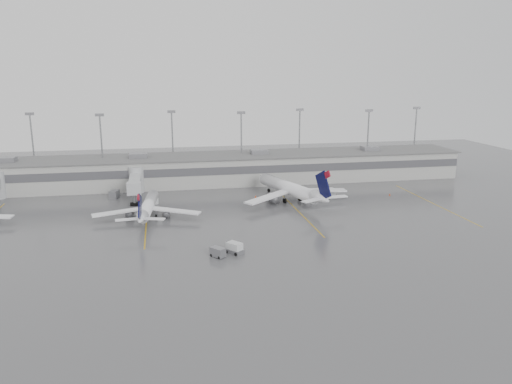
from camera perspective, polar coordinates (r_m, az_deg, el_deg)
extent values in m
plane|color=#4B4B4D|center=(92.52, -1.73, -6.70)|extent=(260.00, 260.00, 0.00)
cube|color=#A7A7A2|center=(147.00, -5.39, 2.59)|extent=(150.00, 16.00, 8.00)
cube|color=#47474C|center=(138.95, -5.07, 2.36)|extent=(150.00, 0.15, 2.20)
cube|color=#606060|center=(146.28, -5.43, 4.14)|extent=(152.00, 17.00, 0.30)
cube|color=slate|center=(151.24, -26.68, 3.34)|extent=(5.00, 4.00, 1.30)
cube|color=slate|center=(158.86, 12.88, 4.90)|extent=(5.00, 4.00, 1.30)
cylinder|color=gray|center=(158.90, -24.10, 4.48)|extent=(0.44, 0.44, 20.00)
cube|color=slate|center=(157.79, -24.47, 8.13)|extent=(2.40, 0.50, 0.80)
cylinder|color=gray|center=(148.19, -17.18, 4.48)|extent=(0.44, 0.44, 20.00)
cube|color=slate|center=(146.99, -17.46, 8.40)|extent=(2.40, 0.50, 0.80)
cylinder|color=gray|center=(154.76, -9.49, 5.28)|extent=(0.44, 0.44, 20.00)
cube|color=slate|center=(153.61, -9.65, 9.04)|extent=(2.40, 0.50, 0.80)
cylinder|color=gray|center=(149.20, -1.68, 5.15)|extent=(0.44, 0.44, 20.00)
cube|color=slate|center=(148.01, -1.71, 9.05)|extent=(2.40, 0.50, 0.80)
cylinder|color=gray|center=(160.78, 4.97, 5.72)|extent=(0.44, 0.44, 20.00)
cube|color=slate|center=(159.68, 5.04, 9.35)|extent=(2.40, 0.50, 0.80)
cylinder|color=gray|center=(160.50, 12.62, 5.43)|extent=(0.44, 0.44, 20.00)
cube|color=slate|center=(159.40, 12.81, 9.06)|extent=(2.40, 0.50, 0.80)
cylinder|color=gray|center=(175.92, 17.67, 5.82)|extent=(0.44, 0.44, 20.00)
cube|color=slate|center=(174.92, 17.91, 9.13)|extent=(2.40, 0.50, 0.80)
cylinder|color=#AAADB0|center=(138.79, -13.50, 1.38)|extent=(4.00, 4.00, 7.00)
cube|color=#AAADB0|center=(132.27, -13.63, 1.13)|extent=(2.80, 13.00, 2.60)
cube|color=#AAADB0|center=(124.96, -13.77, 0.39)|extent=(3.40, 2.40, 3.00)
cylinder|color=gray|center=(125.65, -13.69, -0.89)|extent=(0.70, 0.70, 2.80)
cube|color=black|center=(125.91, -13.67, -1.36)|extent=(2.20, 1.20, 0.70)
cube|color=#C6940B|center=(114.32, -12.40, -3.00)|extent=(0.25, 40.00, 0.01)
cube|color=#C6940B|center=(118.46, 4.77, -2.13)|extent=(0.25, 40.00, 0.01)
cube|color=#C6940B|center=(132.08, 19.56, -1.22)|extent=(0.25, 40.00, 0.01)
cylinder|color=white|center=(115.20, -12.21, -1.49)|extent=(4.72, 19.59, 2.65)
cone|color=white|center=(125.71, -11.59, -0.19)|extent=(2.90, 2.74, 2.65)
cone|color=white|center=(103.92, -13.02, -3.00)|extent=(3.11, 4.67, 2.65)
cube|color=white|center=(114.02, -15.42, -2.21)|extent=(11.70, 4.60, 0.31)
cube|color=white|center=(112.36, -9.22, -2.12)|extent=(11.41, 6.79, 0.31)
cube|color=#080A34|center=(102.80, -13.13, -1.71)|extent=(0.80, 4.97, 5.77)
cube|color=maroon|center=(101.13, -13.29, -0.63)|extent=(0.46, 1.80, 1.68)
cylinder|color=black|center=(123.38, -11.70, -1.53)|extent=(0.39, 0.82, 0.79)
cylinder|color=black|center=(114.36, -13.18, -2.79)|extent=(0.50, 1.01, 0.97)
cylinder|color=black|center=(113.86, -11.34, -2.76)|extent=(0.50, 1.01, 0.97)
cylinder|color=white|center=(127.10, 3.68, 0.50)|extent=(10.27, 23.67, 3.25)
cone|color=white|center=(138.34, 0.73, 1.62)|extent=(4.01, 3.87, 3.25)
cone|color=white|center=(115.44, 7.48, -0.73)|extent=(4.73, 6.14, 3.25)
cube|color=white|center=(120.98, 1.40, -0.58)|extent=(13.08, 10.47, 0.38)
cube|color=white|center=(128.99, 7.24, 0.22)|extent=(14.08, 2.92, 0.38)
cube|color=#080A34|center=(114.27, 7.69, 0.73)|extent=(2.15, 5.91, 7.08)
cube|color=maroon|center=(112.57, 8.15, 1.98)|extent=(0.97, 2.18, 2.05)
cylinder|color=black|center=(135.84, 1.48, 0.20)|extent=(0.65, 1.04, 0.97)
cylinder|color=black|center=(124.79, 3.30, -1.00)|extent=(0.82, 1.28, 1.19)
cylinder|color=black|center=(127.17, 5.05, -0.75)|extent=(0.82, 1.28, 1.19)
cube|color=silver|center=(90.91, -2.46, -6.41)|extent=(3.03, 3.17, 2.03)
cube|color=slate|center=(91.12, -2.46, -6.77)|extent=(3.49, 3.66, 0.79)
cylinder|color=black|center=(91.25, -3.37, -6.81)|extent=(0.59, 0.65, 0.63)
cylinder|color=black|center=(92.49, -2.60, -6.51)|extent=(0.59, 0.65, 0.63)
cylinder|color=black|center=(89.81, -2.31, -7.14)|extent=(0.59, 0.65, 0.63)
cylinder|color=black|center=(91.08, -1.54, -6.83)|extent=(0.59, 0.65, 0.63)
cube|color=slate|center=(89.44, -4.39, -6.85)|extent=(2.90, 3.05, 1.63)
cylinder|color=black|center=(89.86, -5.12, -7.21)|extent=(0.50, 0.55, 0.54)
cylinder|color=black|center=(89.50, -3.63, -7.26)|extent=(0.50, 0.55, 0.54)
cube|color=silver|center=(126.15, -11.71, -1.00)|extent=(2.70, 2.29, 1.62)
cube|color=silver|center=(133.50, 8.42, 0.01)|extent=(3.08, 2.55, 1.87)
cube|color=slate|center=(134.63, -15.90, -0.24)|extent=(2.63, 3.54, 1.99)
cone|color=#E83C04|center=(120.49, -10.18, -1.87)|extent=(0.40, 0.40, 0.64)
cone|color=#E83C04|center=(129.61, -0.04, -0.52)|extent=(0.46, 0.46, 0.74)
cone|color=#E83C04|center=(136.83, 15.04, -0.26)|extent=(0.37, 0.37, 0.60)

